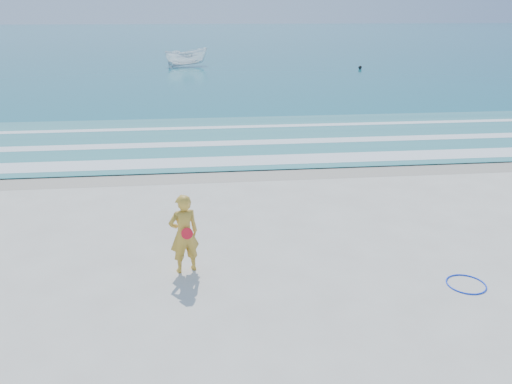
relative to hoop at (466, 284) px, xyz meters
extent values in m
plane|color=silver|center=(-5.08, -0.10, -0.02)|extent=(400.00, 400.00, 0.00)
cube|color=#B2A893|center=(-5.08, 8.90, -0.01)|extent=(400.00, 2.40, 0.00)
cube|color=#19727F|center=(-5.08, 104.90, 0.00)|extent=(400.00, 190.00, 0.04)
cube|color=#59B7AD|center=(-5.08, 13.90, 0.03)|extent=(400.00, 10.00, 0.01)
cube|color=white|center=(-5.08, 10.20, 0.04)|extent=(400.00, 1.40, 0.01)
cube|color=white|center=(-5.08, 13.10, 0.04)|extent=(400.00, 0.90, 0.01)
cube|color=white|center=(-5.08, 16.40, 0.04)|extent=(400.00, 0.60, 0.01)
torus|color=#0D36EA|center=(0.00, 0.00, 0.00)|extent=(1.13, 1.13, 0.03)
imported|color=white|center=(-7.17, 46.29, 0.96)|extent=(5.17, 3.53, 1.87)
sphere|color=black|center=(10.52, 41.44, 0.21)|extent=(0.36, 0.36, 0.36)
imported|color=gold|center=(-6.36, 1.37, 0.96)|extent=(0.82, 0.67, 1.94)
cylinder|color=red|center=(-6.28, 1.19, 1.04)|extent=(0.27, 0.08, 0.27)
camera|label=1|loc=(-5.85, -9.32, 5.90)|focal=35.00mm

